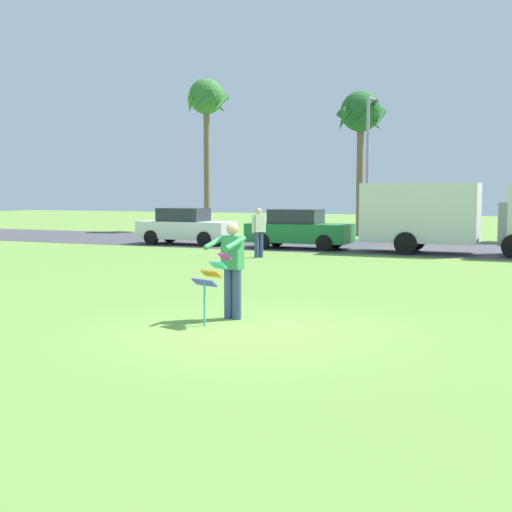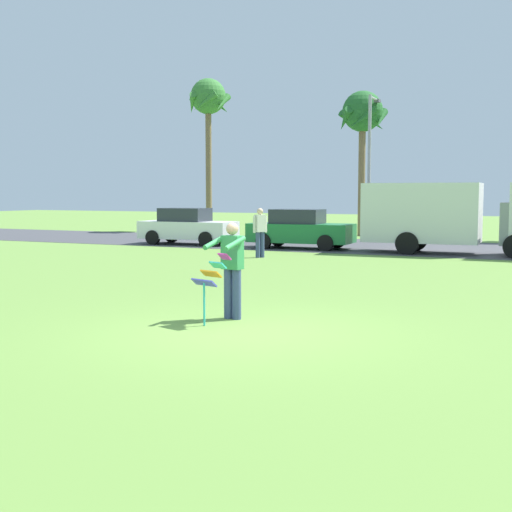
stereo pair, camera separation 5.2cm
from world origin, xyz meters
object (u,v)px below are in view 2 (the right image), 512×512
object	(u,v)px
parked_car_green	(300,230)
palm_tree_right_near	(363,117)
parked_car_white	(187,227)
palm_tree_left_near	(208,103)
kite_held	(211,277)
person_walker_far	(260,231)
streetlight_pole	(370,157)
parked_truck_grey_van	(445,216)
person_kite_flyer	(232,266)

from	to	relation	value
parked_car_green	palm_tree_right_near	size ratio (longest dim) A/B	0.57
parked_car_white	palm_tree_left_near	distance (m)	13.14
kite_held	palm_tree_right_near	distance (m)	25.50
palm_tree_left_near	person_walker_far	size ratio (longest dim) A/B	5.22
kite_held	person_walker_far	xyz separation A→B (m)	(-4.30, 11.40, 0.11)
kite_held	parked_car_green	distance (m)	16.20
parked_car_green	streetlight_pole	xyz separation A→B (m)	(0.91, 7.06, 3.22)
person_walker_far	parked_truck_grey_van	bearing A→B (deg)	36.81
kite_held	streetlight_pole	xyz separation A→B (m)	(-3.52, 22.65, 3.17)
person_kite_flyer	parked_car_white	distance (m)	17.91
palm_tree_left_near	person_kite_flyer	bearing A→B (deg)	-60.28
kite_held	parked_car_white	size ratio (longest dim) A/B	0.28
kite_held	parked_car_green	world-z (taller)	parked_car_green
palm_tree_right_near	streetlight_pole	bearing A→B (deg)	-63.02
parked_truck_grey_van	palm_tree_left_near	distance (m)	19.67
person_kite_flyer	parked_truck_grey_van	xyz separation A→B (m)	(1.20, 14.98, 0.46)
kite_held	palm_tree_right_near	size ratio (longest dim) A/B	0.16
kite_held	person_kite_flyer	bearing A→B (deg)	81.54
parked_car_white	parked_truck_grey_van	xyz separation A→B (m)	(11.02, 0.00, 0.64)
person_kite_flyer	streetlight_pole	size ratio (longest dim) A/B	0.25
parked_car_green	streetlight_pole	distance (m)	7.82
person_kite_flyer	parked_car_white	size ratio (longest dim) A/B	0.41
person_kite_flyer	palm_tree_left_near	bearing A→B (deg)	119.72
person_kite_flyer	streetlight_pole	xyz separation A→B (m)	(-3.61, 22.04, 3.05)
person_kite_flyer	kite_held	xyz separation A→B (m)	(-0.09, -0.61, -0.12)
kite_held	parked_car_green	xyz separation A→B (m)	(-4.43, 15.58, -0.05)
parked_truck_grey_van	person_kite_flyer	bearing A→B (deg)	-94.58
palm_tree_left_near	kite_held	bearing A→B (deg)	-61.01
person_walker_far	palm_tree_right_near	bearing A→B (deg)	90.75
palm_tree_left_near	palm_tree_right_near	world-z (taller)	palm_tree_left_near
parked_car_white	person_walker_far	bearing A→B (deg)	-37.61
parked_truck_grey_van	parked_car_white	bearing A→B (deg)	-179.99
parked_car_green	palm_tree_right_near	bearing A→B (deg)	90.30
parked_truck_grey_van	streetlight_pole	world-z (taller)	streetlight_pole
person_walker_far	parked_car_green	bearing A→B (deg)	91.72
parked_truck_grey_van	palm_tree_left_near	size ratio (longest dim) A/B	0.75
parked_truck_grey_van	streetlight_pole	xyz separation A→B (m)	(-4.81, 7.06, 2.59)
palm_tree_left_near	parked_car_white	bearing A→B (deg)	-65.92
streetlight_pole	parked_car_white	bearing A→B (deg)	-131.32
parked_car_green	palm_tree_left_near	xyz separation A→B (m)	(-9.89, 10.26, 6.80)
person_kite_flyer	parked_car_green	world-z (taller)	person_kite_flyer
palm_tree_left_near	parked_car_green	bearing A→B (deg)	-46.07
person_walker_far	palm_tree_left_near	bearing A→B (deg)	124.73
palm_tree_right_near	parked_car_white	bearing A→B (deg)	-120.45
kite_held	person_walker_far	bearing A→B (deg)	110.68
parked_car_white	streetlight_pole	size ratio (longest dim) A/B	0.61
parked_car_white	parked_truck_grey_van	size ratio (longest dim) A/B	0.63
parked_car_white	person_kite_flyer	bearing A→B (deg)	-56.74
person_kite_flyer	streetlight_pole	world-z (taller)	streetlight_pole
kite_held	streetlight_pole	bearing A→B (deg)	98.84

